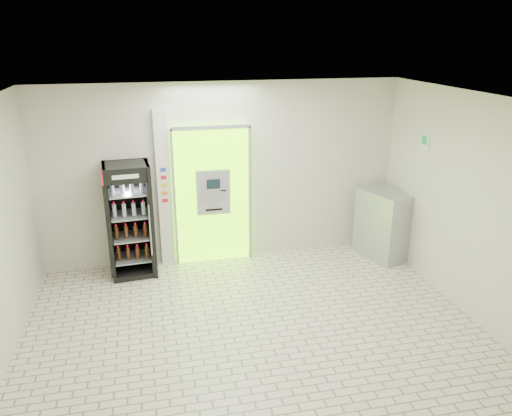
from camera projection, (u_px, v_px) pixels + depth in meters
name	position (u px, v px, depth m)	size (l,w,h in m)	color
ground	(256.00, 335.00, 6.49)	(6.00, 6.00, 0.00)	beige
room_shell	(256.00, 201.00, 5.88)	(6.00, 6.00, 6.00)	beige
atm_assembly	(212.00, 195.00, 8.28)	(1.30, 0.24, 2.33)	#72EB00
pillar	(164.00, 190.00, 8.11)	(0.22, 0.11, 2.60)	silver
beverage_cooler	(130.00, 222.00, 7.89)	(0.74, 0.68, 1.83)	black
steel_cabinet	(384.00, 224.00, 8.60)	(0.86, 1.03, 1.18)	#A1A4A8
exit_sign	(425.00, 142.00, 7.69)	(0.02, 0.22, 0.26)	white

